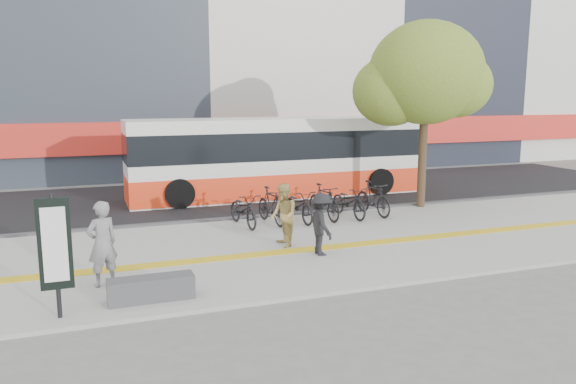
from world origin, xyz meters
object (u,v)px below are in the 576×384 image
object	(u,v)px
street_tree	(423,75)
pedestrian_tan	(284,215)
pedestrian_dark	(321,224)
bench	(151,289)
seated_woman	(102,244)
signboard	(55,246)
bus	(276,160)

from	to	relation	value
street_tree	pedestrian_tan	distance (m)	7.87
pedestrian_dark	street_tree	bearing A→B (deg)	-51.21
bench	pedestrian_dark	distance (m)	4.59
seated_woman	pedestrian_dark	distance (m)	5.06
seated_woman	pedestrian_dark	world-z (taller)	seated_woman
pedestrian_dark	signboard	bearing A→B (deg)	109.79
street_tree	pedestrian_dark	distance (m)	7.94
signboard	bus	bearing A→B (deg)	53.35
pedestrian_tan	pedestrian_dark	world-z (taller)	pedestrian_tan
signboard	pedestrian_tan	bearing A→B (deg)	29.98
street_tree	pedestrian_tan	xyz separation A→B (m)	(-6.15, -3.31, -3.63)
bus	signboard	bearing A→B (deg)	-126.65
bus	pedestrian_dark	world-z (taller)	bus
street_tree	seated_woman	world-z (taller)	street_tree
seated_woman	bench	bearing A→B (deg)	100.34
signboard	seated_woman	distance (m)	1.73
bench	bus	xyz separation A→B (m)	(5.84, 9.70, 1.14)
pedestrian_dark	pedestrian_tan	bearing A→B (deg)	31.33
bench	street_tree	distance (m)	12.23
bench	pedestrian_tan	size ratio (longest dim) A/B	0.99
bus	seated_woman	xyz separation A→B (m)	(-6.64, -8.52, -0.49)
signboard	pedestrian_tan	distance (m)	6.06
bench	signboard	xyz separation A→B (m)	(-1.60, -0.31, 1.06)
bus	seated_woman	world-z (taller)	bus
seated_woman	pedestrian_tan	size ratio (longest dim) A/B	1.08
bench	street_tree	world-z (taller)	street_tree
seated_woman	pedestrian_dark	xyz separation A→B (m)	(5.03, 0.52, -0.12)
bus	pedestrian_dark	bearing A→B (deg)	-101.39
signboard	pedestrian_tan	size ratio (longest dim) A/B	1.36
bench	bus	size ratio (longest dim) A/B	0.14
signboard	pedestrian_dark	bearing A→B (deg)	18.94
pedestrian_tan	pedestrian_dark	size ratio (longest dim) A/B	1.07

